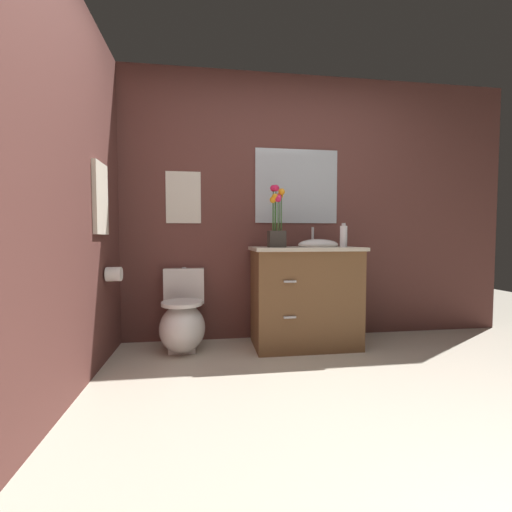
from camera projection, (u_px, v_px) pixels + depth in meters
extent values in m
plane|color=beige|center=(343.00, 441.00, 1.62)|extent=(9.39, 9.39, 0.00)
cube|color=brown|center=(293.00, 208.00, 3.31)|extent=(4.38, 0.05, 2.50)
cube|color=brown|center=(57.00, 184.00, 1.86)|extent=(0.05, 4.83, 2.50)
ellipsoid|color=white|center=(182.00, 328.00, 2.88)|extent=(0.38, 0.48, 0.40)
cube|color=white|center=(183.00, 339.00, 2.94)|extent=(0.22, 0.26, 0.18)
cube|color=white|center=(184.00, 286.00, 3.15)|extent=(0.36, 0.13, 0.32)
cylinder|color=white|center=(182.00, 303.00, 2.85)|extent=(0.34, 0.34, 0.03)
cylinder|color=#B7B7BC|center=(184.00, 268.00, 3.14)|extent=(0.04, 0.04, 0.02)
cube|color=brown|center=(305.00, 298.00, 3.04)|extent=(0.90, 0.52, 0.85)
cube|color=beige|center=(305.00, 249.00, 3.02)|extent=(0.94, 0.56, 0.03)
ellipsoid|color=white|center=(318.00, 245.00, 3.03)|extent=(0.36, 0.26, 0.10)
cylinder|color=#B7B7BC|center=(313.00, 237.00, 3.19)|extent=(0.02, 0.02, 0.18)
cube|color=#B7B7BC|center=(290.00, 282.00, 2.73)|extent=(0.10, 0.02, 0.02)
cube|color=#B7B7BC|center=(290.00, 317.00, 2.75)|extent=(0.10, 0.02, 0.02)
cube|color=#38332D|center=(277.00, 239.00, 2.91)|extent=(0.14, 0.14, 0.14)
cylinder|color=#386B2D|center=(281.00, 211.00, 2.90)|extent=(0.01, 0.01, 0.33)
sphere|color=orange|center=(281.00, 192.00, 2.90)|extent=(0.06, 0.06, 0.06)
cylinder|color=#386B2D|center=(280.00, 213.00, 2.93)|extent=(0.01, 0.01, 0.30)
sphere|color=orange|center=(280.00, 196.00, 2.92)|extent=(0.06, 0.06, 0.06)
cylinder|color=#386B2D|center=(276.00, 210.00, 2.91)|extent=(0.01, 0.01, 0.36)
sphere|color=#E01E51|center=(276.00, 188.00, 2.90)|extent=(0.06, 0.06, 0.06)
cylinder|color=#386B2D|center=(273.00, 210.00, 2.92)|extent=(0.01, 0.01, 0.36)
sphere|color=#E01E51|center=(273.00, 188.00, 2.91)|extent=(0.06, 0.06, 0.06)
cylinder|color=#386B2D|center=(273.00, 215.00, 2.89)|extent=(0.01, 0.01, 0.26)
sphere|color=orange|center=(273.00, 200.00, 2.88)|extent=(0.06, 0.06, 0.06)
cylinder|color=#386B2D|center=(275.00, 214.00, 2.88)|extent=(0.01, 0.01, 0.28)
sphere|color=orange|center=(275.00, 197.00, 2.87)|extent=(0.06, 0.06, 0.06)
cylinder|color=#386B2D|center=(278.00, 215.00, 2.88)|extent=(0.01, 0.01, 0.27)
sphere|color=#E01E51|center=(278.00, 199.00, 2.87)|extent=(0.06, 0.06, 0.06)
cylinder|color=#386B2D|center=(278.00, 214.00, 2.89)|extent=(0.01, 0.01, 0.28)
sphere|color=#E01E51|center=(278.00, 198.00, 2.88)|extent=(0.06, 0.06, 0.06)
cylinder|color=white|center=(344.00, 237.00, 2.96)|extent=(0.06, 0.06, 0.18)
cylinder|color=#B7B7BC|center=(344.00, 225.00, 2.96)|extent=(0.03, 0.03, 0.02)
cube|color=silver|center=(183.00, 197.00, 3.13)|extent=(0.31, 0.01, 0.47)
cube|color=#B2BCC6|center=(297.00, 186.00, 3.28)|extent=(0.80, 0.01, 0.70)
cube|color=beige|center=(100.00, 199.00, 2.50)|extent=(0.03, 0.28, 0.52)
cylinder|color=white|center=(114.00, 274.00, 2.64)|extent=(0.11, 0.11, 0.11)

